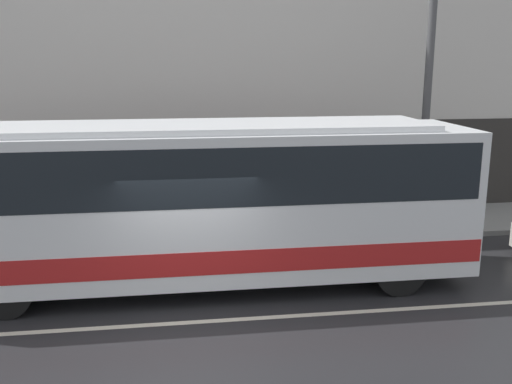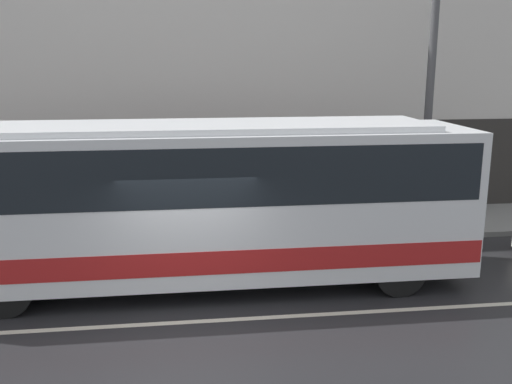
{
  "view_description": "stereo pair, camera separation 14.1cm",
  "coord_description": "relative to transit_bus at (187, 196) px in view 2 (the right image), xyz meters",
  "views": [
    {
      "loc": [
        -0.19,
        -9.4,
        4.55
      ],
      "look_at": [
        1.4,
        1.78,
        1.93
      ],
      "focal_mm": 40.0,
      "sensor_mm": 36.0,
      "label": 1
    },
    {
      "loc": [
        -0.05,
        -9.42,
        4.55
      ],
      "look_at": [
        1.4,
        1.78,
        1.93
      ],
      "focal_mm": 40.0,
      "sensor_mm": 36.0,
      "label": 2
    }
  ],
  "objects": [
    {
      "name": "sidewalk",
      "position": [
        0.0,
        3.65,
        -1.81
      ],
      "size": [
        60.0,
        2.86,
        0.14
      ],
      "color": "gray",
      "rests_on": "ground_plane"
    },
    {
      "name": "ground_plane",
      "position": [
        0.0,
        -1.78,
        -1.88
      ],
      "size": [
        60.0,
        60.0,
        0.0
      ],
      "primitive_type": "plane",
      "color": "#262628"
    },
    {
      "name": "building_facade",
      "position": [
        0.0,
        5.23,
        3.74
      ],
      "size": [
        60.0,
        0.35,
        11.65
      ],
      "color": "silver",
      "rests_on": "ground_plane"
    },
    {
      "name": "utility_pole_near",
      "position": [
        6.21,
        2.78,
        1.54
      ],
      "size": [
        0.2,
        0.2,
        6.56
      ],
      "color": "#4C4C4F",
      "rests_on": "sidewalk"
    },
    {
      "name": "lane_stripe",
      "position": [
        0.0,
        -1.78,
        -1.87
      ],
      "size": [
        54.0,
        0.14,
        0.01
      ],
      "color": "beige",
      "rests_on": "ground_plane"
    },
    {
      "name": "transit_bus",
      "position": [
        0.0,
        0.0,
        0.0
      ],
      "size": [
        11.44,
        2.54,
        3.33
      ],
      "color": "white",
      "rests_on": "ground_plane"
    }
  ]
}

